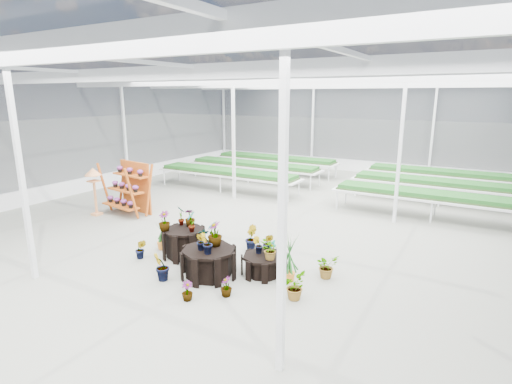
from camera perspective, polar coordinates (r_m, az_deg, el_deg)
The scene contains 10 objects.
ground_plane at distance 10.76m, azimuth -1.33°, elevation -7.58°, with size 24.00×24.00×0.00m, color gray.
greenhouse_shell at distance 10.16m, azimuth -1.40°, elevation 4.33°, with size 18.00×24.00×4.50m, color white, non-canonical shape.
steel_frame at distance 10.16m, azimuth -1.40°, elevation 4.33°, with size 18.00×24.00×4.50m, color silver, non-canonical shape.
nursery_benches at distance 16.96m, azimuth 11.41°, elevation 1.55°, with size 16.00×7.00×0.84m, color silver, non-canonical shape.
plinth_tall at distance 10.08m, azimuth -10.23°, elevation -7.14°, with size 1.04×1.04×0.71m, color black.
plinth_mid at distance 8.96m, azimuth -6.76°, elevation -9.98°, with size 1.21×1.21×0.64m, color black.
plinth_low at distance 9.04m, azimuth 1.15°, elevation -10.34°, with size 0.99×0.99×0.44m, color black.
shelf_rack at distance 13.98m, azimuth -18.01°, elevation 0.46°, with size 1.64×0.87×1.73m, color #A04613, non-canonical shape.
bird_table at distance 14.18m, azimuth -22.05°, elevation 0.03°, with size 0.38×0.38×1.60m, color #C77C47, non-canonical shape.
nursery_plants at distance 9.25m, azimuth -3.52°, elevation -7.95°, with size 4.79×3.27×1.21m.
Camera 1 is at (5.23, -8.56, 3.90)m, focal length 28.00 mm.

